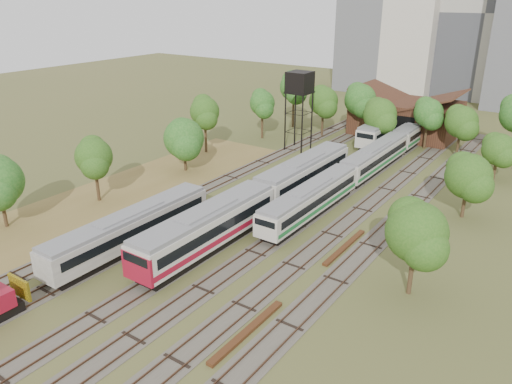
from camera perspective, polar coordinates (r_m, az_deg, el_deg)
The scene contains 15 objects.
ground at distance 39.78m, azimuth -11.34°, elevation -12.09°, with size 240.00×240.00×0.00m, color #475123.
dry_grass_patch at distance 56.69m, azimuth -18.39°, elevation -2.05°, with size 14.00×60.00×0.04m, color brown.
tracks at distance 57.85m, azimuth 6.02°, elevation -0.49°, with size 24.60×80.00×0.19m.
railcar_red_set at distance 51.61m, azimuth 0.64°, elevation -0.72°, with size 3.21×34.58×3.98m.
railcar_green_set at distance 67.33m, azimuth 13.46°, elevation 3.82°, with size 2.67×52.08×3.30m.
railcar_rear at distance 81.06m, azimuth 14.55°, elevation 6.93°, with size 3.03×16.08×3.75m.
old_grey_coach at distance 46.95m, azimuth -14.11°, elevation -4.12°, with size 2.80×18.00×3.46m.
water_tower at distance 73.16m, azimuth 5.01°, elevation 12.16°, with size 3.32×3.32×11.48m.
rail_pile_near at distance 35.82m, azimuth -1.00°, elevation -15.63°, with size 0.55×8.24×0.27m, color #4F2C16.
rail_pile_far at distance 46.89m, azimuth 10.10°, elevation -6.21°, with size 0.50×7.94×0.26m, color #4F2C16.
maintenance_shed at distance 86.27m, azimuth 16.75°, elevation 8.23°, with size 16.45×11.55×7.58m.
tree_band_left at distance 61.69m, azimuth -13.87°, elevation 5.34°, with size 8.36×54.90×8.18m.
tree_band_far at distance 77.56m, azimuth 19.47°, elevation 8.60°, with size 50.25×9.73×9.36m.
tree_band_right at distance 52.03m, azimuth 22.51°, elevation 0.78°, with size 4.88×35.53×7.67m.
tower_centre at distance 124.30m, azimuth 25.59°, elevation 18.08°, with size 20.00×18.00×36.00m, color #ACA79C.
Camera 1 is at (24.70, -22.15, 21.96)m, focal length 35.00 mm.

